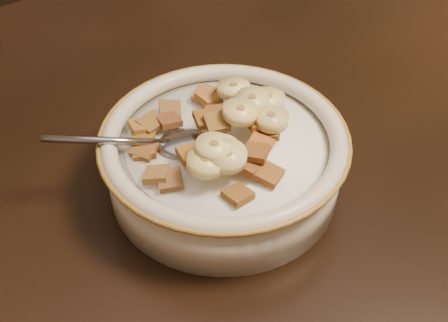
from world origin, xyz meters
TOP-DOWN VIEW (x-y plane):
  - table at (0.00, 0.00)m, footprint 1.43×0.95m
  - chair at (-0.12, 0.49)m, footprint 0.48×0.48m
  - cereal_bowl at (-0.20, -0.02)m, footprint 0.21×0.21m
  - milk at (-0.20, -0.02)m, footprint 0.18×0.18m
  - spoon at (-0.23, -0.00)m, footprint 0.06×0.06m
  - cereal_square_0 at (-0.27, 0.01)m, footprint 0.03×0.03m
  - cereal_square_1 at (-0.20, -0.00)m, footprint 0.03×0.03m
  - cereal_square_2 at (-0.22, 0.04)m, footprint 0.03×0.03m
  - cereal_square_3 at (-0.27, 0.01)m, footprint 0.03×0.03m
  - cereal_square_4 at (-0.25, 0.03)m, footprint 0.02×0.02m
  - cereal_square_5 at (-0.24, -0.03)m, footprint 0.02×0.02m
  - cereal_square_6 at (-0.18, 0.03)m, footprint 0.02×0.02m
  - cereal_square_7 at (-0.26, 0.02)m, footprint 0.03×0.03m
  - cereal_square_8 at (-0.15, 0.03)m, footprint 0.03×0.03m
  - cereal_square_9 at (-0.16, 0.01)m, footprint 0.03×0.03m
  - cereal_square_10 at (-0.17, -0.04)m, footprint 0.03×0.03m
  - cereal_square_11 at (-0.23, -0.08)m, footprint 0.02×0.02m
  - cereal_square_12 at (-0.20, -0.08)m, footprint 0.03×0.03m
  - cereal_square_13 at (-0.24, -0.03)m, footprint 0.02×0.02m
  - cereal_square_14 at (-0.22, -0.04)m, footprint 0.03×0.03m
  - cereal_square_15 at (-0.23, 0.03)m, footprint 0.02×0.02m
  - cereal_square_16 at (-0.17, -0.03)m, footprint 0.02×0.02m
  - cereal_square_17 at (-0.20, -0.06)m, footprint 0.03×0.03m
  - cereal_square_18 at (-0.27, -0.04)m, footprint 0.03×0.03m
  - cereal_square_19 at (-0.21, -0.06)m, footprint 0.03×0.03m
  - cereal_square_20 at (-0.26, 0.04)m, footprint 0.02×0.02m
  - cereal_square_21 at (-0.28, -0.03)m, footprint 0.03×0.03m
  - cereal_square_22 at (-0.19, -0.05)m, footprint 0.03×0.03m
  - cereal_square_23 at (-0.18, 0.04)m, footprint 0.03×0.03m
  - cereal_square_24 at (-0.21, -0.00)m, footprint 0.03×0.03m
  - cereal_square_25 at (-0.21, -0.02)m, footprint 0.03×0.03m
  - banana_slice_0 at (-0.17, -0.04)m, footprint 0.04×0.04m
  - banana_slice_1 at (-0.17, -0.01)m, footprint 0.04×0.04m
  - banana_slice_2 at (-0.23, -0.06)m, footprint 0.04×0.04m
  - banana_slice_3 at (-0.19, -0.02)m, footprint 0.04×0.04m
  - banana_slice_4 at (-0.15, -0.01)m, footprint 0.03×0.03m
  - banana_slice_5 at (-0.24, -0.05)m, footprint 0.04×0.04m
  - banana_slice_6 at (-0.23, -0.05)m, footprint 0.04×0.04m
  - banana_slice_7 at (-0.17, 0.02)m, footprint 0.04×0.04m
  - banana_slice_8 at (-0.23, -0.05)m, footprint 0.04×0.04m

SIDE VIEW (x-z plane):
  - chair at x=-0.12m, z-range 0.00..1.05m
  - table at x=0.00m, z-range 0.71..0.75m
  - cereal_bowl at x=-0.20m, z-range 0.75..0.80m
  - milk at x=-0.20m, z-range 0.80..0.80m
  - spoon at x=-0.23m, z-range 0.80..0.81m
  - cereal_square_7 at x=-0.26m, z-range 0.80..0.81m
  - cereal_square_3 at x=-0.27m, z-range 0.80..0.81m
  - cereal_square_8 at x=-0.15m, z-range 0.80..0.81m
  - cereal_square_11 at x=-0.23m, z-range 0.80..0.81m
  - cereal_square_0 at x=-0.27m, z-range 0.80..0.81m
  - cereal_square_20 at x=-0.26m, z-range 0.80..0.81m
  - cereal_square_2 at x=-0.22m, z-range 0.80..0.82m
  - cereal_square_12 at x=-0.20m, z-range 0.80..0.81m
  - cereal_square_9 at x=-0.16m, z-range 0.80..0.82m
  - cereal_square_18 at x=-0.27m, z-range 0.80..0.82m
  - cereal_square_15 at x=-0.23m, z-range 0.81..0.82m
  - cereal_square_4 at x=-0.25m, z-range 0.81..0.82m
  - cereal_square_23 at x=-0.18m, z-range 0.80..0.82m
  - cereal_square_21 at x=-0.28m, z-range 0.80..0.82m
  - cereal_square_6 at x=-0.18m, z-range 0.81..0.82m
  - cereal_square_19 at x=-0.21m, z-range 0.81..0.82m
  - cereal_square_13 at x=-0.24m, z-range 0.81..0.82m
  - cereal_square_5 at x=-0.24m, z-range 0.81..0.82m
  - cereal_square_10 at x=-0.17m, z-range 0.81..0.82m
  - cereal_square_22 at x=-0.19m, z-range 0.81..0.82m
  - cereal_square_17 at x=-0.20m, z-range 0.81..0.82m
  - cereal_square_14 at x=-0.22m, z-range 0.81..0.82m
  - cereal_square_16 at x=-0.17m, z-range 0.82..0.83m
  - cereal_square_1 at x=-0.20m, z-range 0.82..0.83m
  - cereal_square_24 at x=-0.21m, z-range 0.82..0.83m
  - banana_slice_4 at x=-0.15m, z-range 0.82..0.83m
  - banana_slice_7 at x=-0.17m, z-range 0.82..0.83m
  - banana_slice_0 at x=-0.17m, z-range 0.82..0.83m
  - cereal_square_25 at x=-0.21m, z-range 0.82..0.83m
  - banana_slice_6 at x=-0.23m, z-range 0.82..0.83m
  - banana_slice_5 at x=-0.24m, z-range 0.82..0.83m
  - banana_slice_2 at x=-0.23m, z-range 0.82..0.84m
  - banana_slice_1 at x=-0.17m, z-range 0.82..0.84m
  - banana_slice_8 at x=-0.23m, z-range 0.83..0.84m
  - banana_slice_3 at x=-0.19m, z-range 0.83..0.84m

